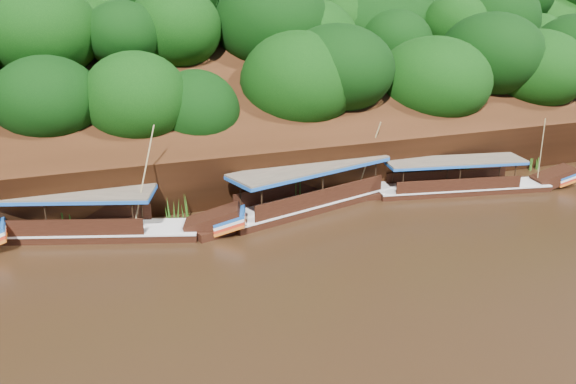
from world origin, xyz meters
The scene contains 6 objects.
ground centered at (0.00, 0.00, 0.00)m, with size 160.00×160.00×0.00m, color black.
riverbank centered at (-0.01, 22.73, 1.89)m, with size 120.00×30.06×19.40m.
boat_0 centered at (12.52, 7.13, 0.50)m, with size 13.81×4.55×5.35m.
boat_1 centered at (2.93, 8.59, 0.61)m, with size 15.65×6.17×5.46m.
boat_2 centered at (-11.51, 8.50, 0.57)m, with size 15.80×7.08×6.48m.
reeds centered at (-2.64, 9.47, 0.89)m, with size 48.89×2.86×1.94m.
Camera 1 is at (-11.44, -21.18, 12.11)m, focal length 35.00 mm.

